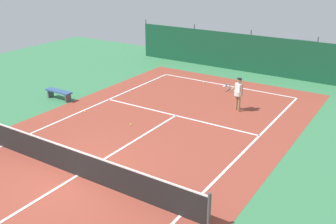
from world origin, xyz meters
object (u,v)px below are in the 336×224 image
at_px(tennis_player, 238,92).
at_px(tennis_ball_near_player, 85,112).
at_px(courtside_bench, 59,93).
at_px(tennis_net, 76,163).
at_px(tennis_ball_midcourt, 204,83).
at_px(parked_car, 302,55).
at_px(tennis_ball_by_sideline, 131,124).

height_order(tennis_player, tennis_ball_near_player, tennis_player).
bearing_deg(courtside_bench, tennis_net, -38.51).
bearing_deg(tennis_ball_midcourt, parked_car, 60.13).
distance_m(tennis_player, tennis_ball_by_sideline, 5.38).
distance_m(tennis_ball_near_player, courtside_bench, 2.53).
bearing_deg(tennis_player, tennis_net, 104.94).
bearing_deg(tennis_ball_by_sideline, tennis_ball_midcourt, 91.12).
relative_size(tennis_player, courtside_bench, 1.03).
bearing_deg(tennis_ball_midcourt, courtside_bench, -127.84).
xyz_separation_m(tennis_net, tennis_ball_near_player, (-3.88, 4.41, -0.48)).
xyz_separation_m(tennis_ball_by_sideline, parked_car, (3.68, 13.82, 0.81)).
height_order(tennis_player, tennis_ball_midcourt, tennis_player).
height_order(tennis_net, tennis_ball_by_sideline, tennis_net).
relative_size(tennis_ball_near_player, tennis_ball_midcourt, 1.00).
bearing_deg(tennis_ball_near_player, tennis_ball_midcourt, 69.71).
xyz_separation_m(tennis_ball_midcourt, parked_car, (3.82, 6.66, 0.81)).
distance_m(tennis_player, tennis_ball_near_player, 7.39).
xyz_separation_m(tennis_ball_midcourt, courtside_bench, (-5.07, -6.53, 0.34)).
bearing_deg(tennis_ball_by_sideline, tennis_net, -75.90).
bearing_deg(tennis_net, tennis_ball_near_player, 131.36).
bearing_deg(tennis_ball_near_player, parked_car, 64.90).
bearing_deg(parked_car, courtside_bench, 53.60).
bearing_deg(tennis_ball_near_player, tennis_net, -48.64).
height_order(tennis_player, courtside_bench, tennis_player).
distance_m(tennis_player, tennis_ball_midcourt, 4.63).
relative_size(tennis_ball_by_sideline, parked_car, 0.02).
xyz_separation_m(tennis_net, tennis_ball_midcourt, (-1.24, 11.55, -0.48)).
bearing_deg(courtside_bench, tennis_ball_midcourt, 52.16).
bearing_deg(courtside_bench, tennis_ball_by_sideline, -6.94).
height_order(tennis_net, courtside_bench, tennis_net).
bearing_deg(tennis_ball_near_player, tennis_ball_by_sideline, -0.44).
bearing_deg(tennis_ball_midcourt, tennis_player, -41.29).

